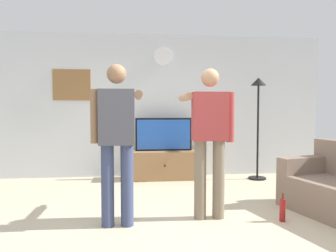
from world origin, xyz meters
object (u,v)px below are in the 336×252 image
at_px(television, 164,134).
at_px(person_standing_nearer_lamp, 117,135).
at_px(tv_stand, 164,165).
at_px(wall_clock, 162,56).
at_px(beverage_bottle, 282,210).
at_px(framed_picture, 72,85).
at_px(person_standing_nearer_couch, 209,134).
at_px(floor_lamp, 258,107).

distance_m(television, person_standing_nearer_lamp, 2.47).
bearing_deg(tv_stand, television, 90.00).
distance_m(wall_clock, beverage_bottle, 3.61).
bearing_deg(person_standing_nearer_lamp, wall_clock, 74.79).
bearing_deg(television, beverage_bottle, -64.33).
height_order(television, beverage_bottle, television).
distance_m(wall_clock, person_standing_nearer_lamp, 2.99).
bearing_deg(framed_picture, person_standing_nearer_couch, -50.24).
height_order(tv_stand, framed_picture, framed_picture).
bearing_deg(tv_stand, person_standing_nearer_couch, -80.79).
bearing_deg(beverage_bottle, wall_clock, 113.59).
bearing_deg(person_standing_nearer_couch, television, 99.02).
bearing_deg(framed_picture, wall_clock, -0.17).
relative_size(television, person_standing_nearer_lamp, 0.59).
bearing_deg(wall_clock, framed_picture, 179.83).
distance_m(framed_picture, floor_lamp, 3.47).
xyz_separation_m(floor_lamp, beverage_bottle, (-0.56, -2.19, -1.20)).
distance_m(wall_clock, floor_lamp, 2.02).
bearing_deg(person_standing_nearer_lamp, beverage_bottle, -1.73).
xyz_separation_m(tv_stand, framed_picture, (-1.69, 0.30, 1.48)).
bearing_deg(framed_picture, beverage_bottle, -43.00).
bearing_deg(person_standing_nearer_lamp, framed_picture, 110.75).
distance_m(framed_picture, person_standing_nearer_lamp, 2.88).
bearing_deg(framed_picture, floor_lamp, -7.81).
relative_size(tv_stand, television, 1.23).
xyz_separation_m(television, wall_clock, (0.00, 0.24, 1.47)).
bearing_deg(person_standing_nearer_couch, framed_picture, 129.76).
distance_m(television, person_standing_nearer_couch, 2.24).
height_order(person_standing_nearer_lamp, person_standing_nearer_couch, person_standing_nearer_lamp).
bearing_deg(floor_lamp, person_standing_nearer_lamp, -138.59).
height_order(floor_lamp, person_standing_nearer_lamp, floor_lamp).
bearing_deg(person_standing_nearer_lamp, person_standing_nearer_couch, 7.91).
bearing_deg(beverage_bottle, person_standing_nearer_lamp, 178.27).
height_order(wall_clock, person_standing_nearer_couch, wall_clock).
relative_size(framed_picture, person_standing_nearer_couch, 0.39).
height_order(wall_clock, floor_lamp, wall_clock).
height_order(wall_clock, beverage_bottle, wall_clock).
distance_m(person_standing_nearer_couch, beverage_bottle, 1.20).
relative_size(person_standing_nearer_couch, beverage_bottle, 5.36).
bearing_deg(beverage_bottle, floor_lamp, 75.77).
xyz_separation_m(television, person_standing_nearer_lamp, (-0.71, -2.36, 0.18)).
bearing_deg(framed_picture, person_standing_nearer_lamp, -69.25).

